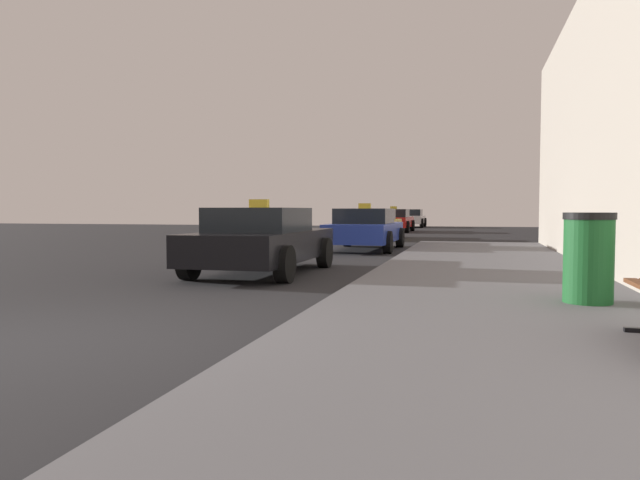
{
  "coord_description": "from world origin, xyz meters",
  "views": [
    {
      "loc": [
        3.73,
        -4.58,
        1.23
      ],
      "look_at": [
        2.08,
        1.78,
        0.89
      ],
      "focal_mm": 33.03,
      "sensor_mm": 36.0,
      "label": 1
    }
  ],
  "objects_px": {
    "car_blue": "(366,229)",
    "car_white": "(410,218)",
    "trash_bin": "(589,257)",
    "car_black": "(262,240)",
    "car_red": "(394,220)",
    "car_yellow": "(375,224)"
  },
  "relations": [
    {
      "from": "car_blue",
      "to": "car_red",
      "type": "distance_m",
      "value": 15.26
    },
    {
      "from": "car_blue",
      "to": "car_red",
      "type": "xyz_separation_m",
      "value": [
        -1.11,
        15.22,
        -0.0
      ]
    },
    {
      "from": "car_yellow",
      "to": "car_blue",
      "type": "bearing_deg",
      "value": -83.12
    },
    {
      "from": "trash_bin",
      "to": "car_blue",
      "type": "xyz_separation_m",
      "value": [
        -4.49,
        10.44,
        -0.03
      ]
    },
    {
      "from": "car_red",
      "to": "car_white",
      "type": "bearing_deg",
      "value": 90.01
    },
    {
      "from": "trash_bin",
      "to": "car_yellow",
      "type": "distance_m",
      "value": 18.17
    },
    {
      "from": "car_yellow",
      "to": "car_red",
      "type": "distance_m",
      "value": 8.29
    },
    {
      "from": "trash_bin",
      "to": "car_black",
      "type": "bearing_deg",
      "value": 147.71
    },
    {
      "from": "car_red",
      "to": "car_blue",
      "type": "bearing_deg",
      "value": -85.83
    },
    {
      "from": "car_black",
      "to": "car_white",
      "type": "bearing_deg",
      "value": 90.67
    },
    {
      "from": "car_black",
      "to": "trash_bin",
      "type": "bearing_deg",
      "value": -32.29
    },
    {
      "from": "trash_bin",
      "to": "car_white",
      "type": "distance_m",
      "value": 35.13
    },
    {
      "from": "trash_bin",
      "to": "car_white",
      "type": "bearing_deg",
      "value": 99.17
    },
    {
      "from": "car_blue",
      "to": "car_white",
      "type": "xyz_separation_m",
      "value": [
        -1.11,
        24.24,
        -0.0
      ]
    },
    {
      "from": "trash_bin",
      "to": "car_yellow",
      "type": "xyz_separation_m",
      "value": [
        -5.33,
        17.37,
        -0.03
      ]
    },
    {
      "from": "car_yellow",
      "to": "car_black",
      "type": "bearing_deg",
      "value": -89.62
    },
    {
      "from": "car_yellow",
      "to": "car_red",
      "type": "bearing_deg",
      "value": 91.88
    },
    {
      "from": "car_black",
      "to": "car_white",
      "type": "relative_size",
      "value": 0.99
    },
    {
      "from": "car_yellow",
      "to": "car_white",
      "type": "height_order",
      "value": "same"
    },
    {
      "from": "car_yellow",
      "to": "car_white",
      "type": "distance_m",
      "value": 17.31
    },
    {
      "from": "car_black",
      "to": "car_blue",
      "type": "distance_m",
      "value": 7.17
    },
    {
      "from": "car_blue",
      "to": "car_yellow",
      "type": "xyz_separation_m",
      "value": [
        -0.84,
        6.93,
        -0.0
      ]
    }
  ]
}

